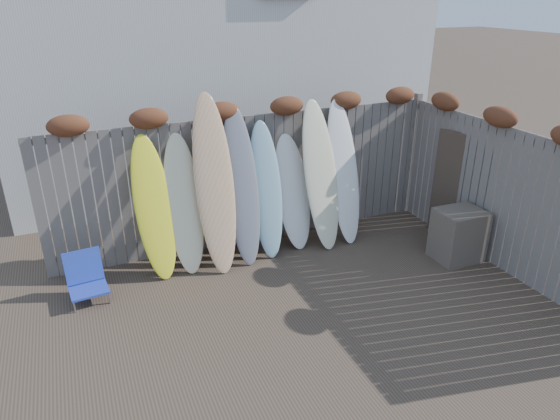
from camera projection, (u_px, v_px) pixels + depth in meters
name	position (u px, v px, depth m)	size (l,w,h in m)	color
ground	(319.00, 323.00, 5.98)	(80.00, 80.00, 0.00)	#493A2D
back_fence	(253.00, 169.00, 7.53)	(6.05, 0.28, 2.24)	slate
right_fence	(509.00, 192.00, 6.80)	(0.28, 4.40, 2.24)	slate
house	(202.00, 14.00, 10.33)	(8.50, 5.50, 6.33)	silver
beach_chair	(86.00, 278.00, 6.38)	(0.51, 0.53, 0.62)	#253EBB
wooden_crate	(458.00, 235.00, 7.28)	(0.66, 0.55, 0.77)	#443E33
lattice_panel	(466.00, 190.00, 7.63)	(0.05, 1.14, 1.71)	#3A2B23
surfboard_0	(154.00, 208.00, 6.73)	(0.51, 0.07, 2.00)	#F6F525
surfboard_1	(184.00, 204.00, 6.89)	(0.49, 0.07, 1.97)	#EDE8BB
surfboard_2	(215.00, 184.00, 6.86)	(0.54, 0.07, 2.52)	#FFD283
surfboard_3	(242.00, 187.00, 7.08)	(0.48, 0.07, 2.29)	slate
surfboard_4	(266.00, 190.00, 7.29)	(0.46, 0.07, 2.03)	#8EBDD1
surfboard_5	(293.00, 192.00, 7.55)	(0.54, 0.07, 1.78)	white
surfboard_6	(321.00, 176.00, 7.51)	(0.54, 0.07, 2.29)	#F4F1C8
surfboard_7	(344.00, 172.00, 7.69)	(0.49, 0.07, 2.25)	white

